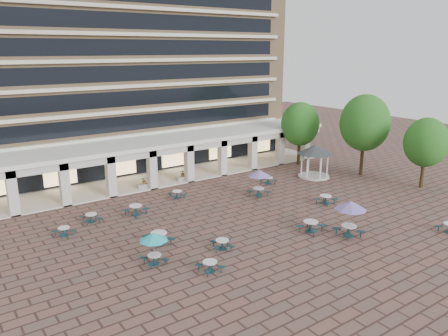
{
  "coord_description": "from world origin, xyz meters",
  "views": [
    {
      "loc": [
        -20.04,
        -25.6,
        13.45
      ],
      "look_at": [
        -0.03,
        3.0,
        3.9
      ],
      "focal_mm": 35.0,
      "sensor_mm": 36.0,
      "label": 1
    }
  ],
  "objects_px": {
    "picnic_table_0": "(222,244)",
    "planter_left": "(144,184)",
    "picnic_table_1": "(210,265)",
    "picnic_table_2": "(311,225)",
    "gazebo": "(315,153)",
    "planter_right": "(183,176)"
  },
  "relations": [
    {
      "from": "picnic_table_0",
      "to": "gazebo",
      "type": "xyz_separation_m",
      "value": [
        18.3,
        8.9,
        2.24
      ]
    },
    {
      "from": "picnic_table_2",
      "to": "planter_left",
      "type": "height_order",
      "value": "planter_left"
    },
    {
      "from": "planter_left",
      "to": "picnic_table_1",
      "type": "bearing_deg",
      "value": -102.22
    },
    {
      "from": "picnic_table_1",
      "to": "gazebo",
      "type": "relative_size",
      "value": 0.41
    },
    {
      "from": "picnic_table_0",
      "to": "gazebo",
      "type": "bearing_deg",
      "value": 48.89
    },
    {
      "from": "planter_right",
      "to": "planter_left",
      "type": "bearing_deg",
      "value": 180.0
    },
    {
      "from": "picnic_table_0",
      "to": "picnic_table_1",
      "type": "relative_size",
      "value": 1.21
    },
    {
      "from": "gazebo",
      "to": "picnic_table_0",
      "type": "bearing_deg",
      "value": -154.08
    },
    {
      "from": "picnic_table_2",
      "to": "picnic_table_0",
      "type": "bearing_deg",
      "value": 154.05
    },
    {
      "from": "picnic_table_1",
      "to": "picnic_table_2",
      "type": "xyz_separation_m",
      "value": [
        9.66,
        0.78,
        0.09
      ]
    },
    {
      "from": "picnic_table_1",
      "to": "planter_left",
      "type": "height_order",
      "value": "planter_left"
    },
    {
      "from": "picnic_table_1",
      "to": "planter_right",
      "type": "distance_m",
      "value": 19.68
    },
    {
      "from": "picnic_table_0",
      "to": "planter_left",
      "type": "height_order",
      "value": "planter_left"
    },
    {
      "from": "picnic_table_0",
      "to": "picnic_table_2",
      "type": "bearing_deg",
      "value": 12.18
    },
    {
      "from": "picnic_table_2",
      "to": "planter_left",
      "type": "relative_size",
      "value": 1.47
    },
    {
      "from": "picnic_table_0",
      "to": "planter_left",
      "type": "bearing_deg",
      "value": 107.76
    },
    {
      "from": "picnic_table_2",
      "to": "gazebo",
      "type": "bearing_deg",
      "value": 27.68
    },
    {
      "from": "planter_left",
      "to": "planter_right",
      "type": "distance_m",
      "value": 4.45
    },
    {
      "from": "picnic_table_1",
      "to": "gazebo",
      "type": "bearing_deg",
      "value": 27.77
    },
    {
      "from": "planter_left",
      "to": "picnic_table_2",
      "type": "bearing_deg",
      "value": -71.23
    },
    {
      "from": "picnic_table_0",
      "to": "planter_left",
      "type": "distance_m",
      "value": 15.75
    },
    {
      "from": "picnic_table_2",
      "to": "gazebo",
      "type": "xyz_separation_m",
      "value": [
        11.08,
        10.27,
        2.15
      ]
    }
  ]
}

